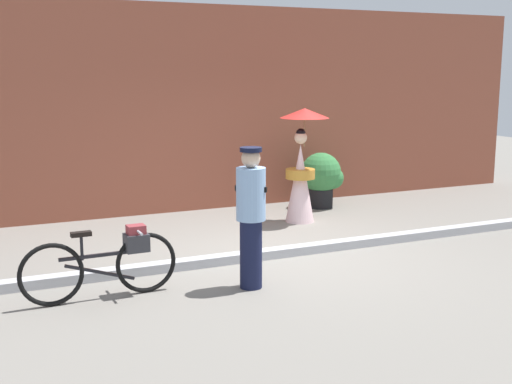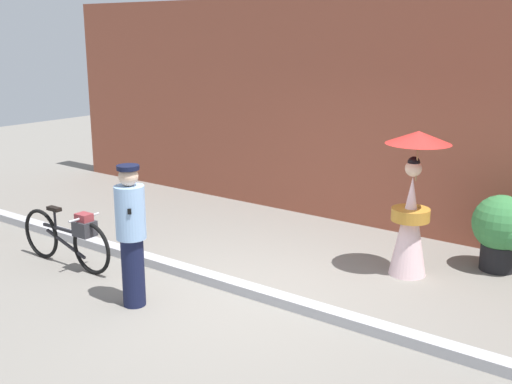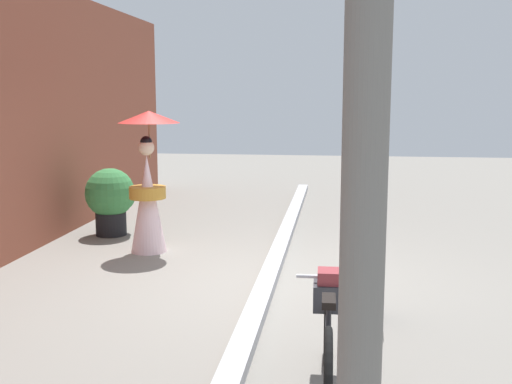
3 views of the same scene
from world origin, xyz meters
TOP-DOWN VIEW (x-y plane):
  - ground_plane at (0.00, 0.00)m, footprint 30.00×30.00m
  - sidewalk_curb at (0.00, 0.00)m, footprint 14.00×0.20m
  - bicycle_near_officer at (-2.49, -0.70)m, footprint 1.75×0.48m
  - person_officer at (-0.90, -1.03)m, footprint 0.34×0.34m
  - person_with_parasol at (1.24, 1.76)m, footprint 0.81×0.81m
  - potted_plant_by_door at (2.15, 2.62)m, footprint 0.76×0.74m
  - utility_pole at (-4.31, -0.85)m, footprint 0.18×0.18m

SIDE VIEW (x-z plane):
  - ground_plane at x=0.00m, z-range 0.00..0.00m
  - sidewalk_curb at x=0.00m, z-range 0.00..0.12m
  - bicycle_near_officer at x=-2.49m, z-range 0.03..0.83m
  - potted_plant_by_door at x=2.15m, z-range 0.06..1.08m
  - person_officer at x=-0.90m, z-range 0.05..1.71m
  - person_with_parasol at x=1.24m, z-range 0.01..1.91m
  - utility_pole at x=-4.31m, z-range 0.00..4.80m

